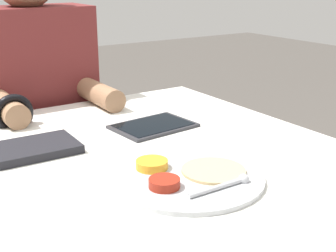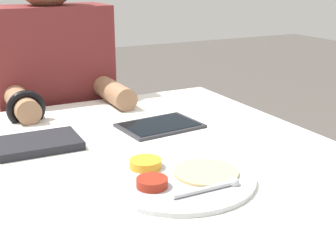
% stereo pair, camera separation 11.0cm
% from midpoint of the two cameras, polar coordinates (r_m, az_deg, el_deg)
% --- Properties ---
extents(thali_tray, '(0.31, 0.31, 0.03)m').
position_cam_midpoint_polar(thali_tray, '(0.96, -0.96, -6.22)').
color(thali_tray, '#B7BABF').
rests_on(thali_tray, dining_table).
extents(red_notebook, '(0.20, 0.14, 0.02)m').
position_cam_midpoint_polar(red_notebook, '(1.16, -18.67, -2.72)').
color(red_notebook, silver).
rests_on(red_notebook, dining_table).
extents(tablet_device, '(0.22, 0.17, 0.01)m').
position_cam_midpoint_polar(tablet_device, '(1.27, -4.26, -0.03)').
color(tablet_device, '#28282D').
rests_on(tablet_device, dining_table).
extents(person_diner, '(0.39, 0.42, 1.21)m').
position_cam_midpoint_polar(person_diner, '(1.69, -17.17, -1.88)').
color(person_diner, black).
rests_on(person_diner, ground_plane).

